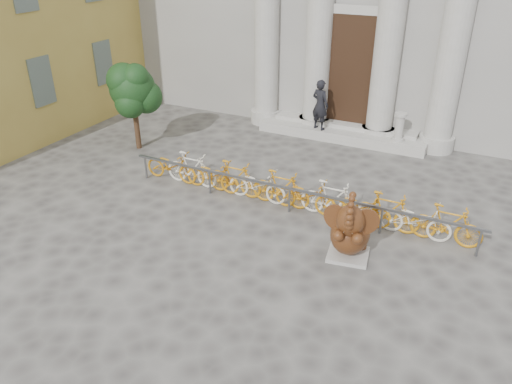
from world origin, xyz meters
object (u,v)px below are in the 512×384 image
at_px(bike_rack, 293,191).
at_px(tree, 133,90).
at_px(elephant_statue, 350,232).
at_px(pedestrian, 320,105).

distance_m(bike_rack, tree, 6.70).
bearing_deg(bike_rack, tree, 166.12).
height_order(elephant_statue, pedestrian, pedestrian).
xyz_separation_m(bike_rack, tree, (-6.33, 1.56, 1.55)).
xyz_separation_m(tree, pedestrian, (5.21, 3.59, -0.81)).
distance_m(tree, pedestrian, 6.38).
bearing_deg(tree, pedestrian, 34.58).
bearing_deg(pedestrian, tree, 52.09).
xyz_separation_m(bike_rack, pedestrian, (-1.11, 5.16, 0.75)).
distance_m(elephant_statue, pedestrian, 7.47).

